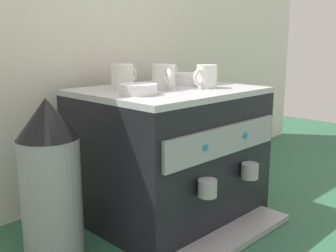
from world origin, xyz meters
TOP-DOWN VIEW (x-y plane):
  - ground_plane at (0.00, 0.00)m, footprint 4.00×4.00m
  - tiled_backsplash_wall at (0.00, 0.34)m, footprint 2.80×0.03m
  - espresso_machine at (0.00, -0.00)m, footprint 0.57×0.58m
  - ceramic_cup_0 at (0.14, 0.14)m, footprint 0.11×0.07m
  - ceramic_cup_1 at (0.10, -0.08)m, footprint 0.11×0.07m
  - ceramic_cup_2 at (-0.14, 0.07)m, footprint 0.06×0.10m
  - ceramic_cup_3 at (-0.01, 0.00)m, footprint 0.08×0.11m
  - ceramic_cup_4 at (-0.06, 0.17)m, footprint 0.11×0.07m
  - ceramic_bowl_0 at (0.14, 0.03)m, footprint 0.12×0.12m
  - ceramic_bowl_1 at (-0.18, -0.05)m, footprint 0.11×0.11m
  - coffee_grinder at (-0.44, 0.02)m, footprint 0.17×0.17m
  - milk_pitcher at (0.44, 0.01)m, footprint 0.09×0.09m

SIDE VIEW (x-z plane):
  - ground_plane at x=0.00m, z-range 0.00..0.00m
  - milk_pitcher at x=0.44m, z-range 0.00..0.12m
  - espresso_machine at x=0.00m, z-range 0.00..0.45m
  - coffee_grinder at x=-0.44m, z-range 0.00..0.46m
  - ceramic_bowl_1 at x=-0.18m, z-range 0.45..0.48m
  - ceramic_bowl_0 at x=0.14m, z-range 0.45..0.49m
  - ceramic_cup_0 at x=0.14m, z-range 0.45..0.51m
  - ceramic_cup_4 at x=-0.06m, z-range 0.45..0.52m
  - ceramic_cup_1 at x=0.10m, z-range 0.45..0.53m
  - ceramic_cup_3 at x=-0.01m, z-range 0.45..0.53m
  - ceramic_cup_2 at x=-0.14m, z-range 0.45..0.53m
  - tiled_backsplash_wall at x=0.00m, z-range 0.00..1.17m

